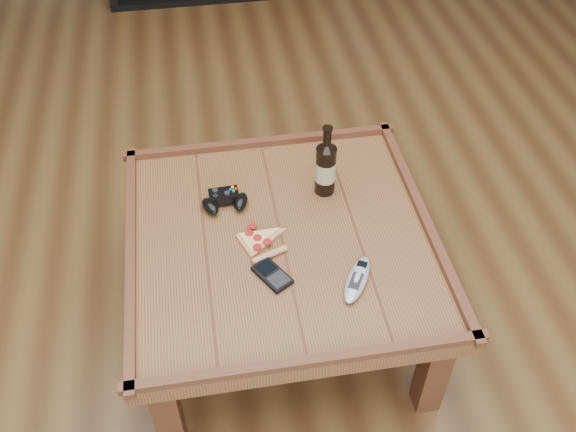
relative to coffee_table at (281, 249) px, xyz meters
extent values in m
plane|color=#442813|center=(0.00, 0.00, -0.39)|extent=(6.00, 6.00, 0.00)
cube|color=#552B18|center=(0.00, 0.00, 0.03)|extent=(1.00, 1.00, 0.06)
cube|color=#402111|center=(-0.42, -0.42, -0.20)|extent=(0.08, 0.08, 0.39)
cube|color=#402111|center=(0.42, -0.42, -0.20)|extent=(0.08, 0.08, 0.39)
cube|color=#402111|center=(-0.42, 0.42, -0.20)|extent=(0.08, 0.08, 0.39)
cube|color=#402111|center=(0.42, 0.42, -0.20)|extent=(0.08, 0.08, 0.39)
cube|color=#402111|center=(0.00, 0.48, 0.07)|extent=(1.03, 0.03, 0.03)
cube|color=#402111|center=(0.00, -0.48, 0.07)|extent=(1.03, 0.03, 0.03)
cube|color=#402111|center=(0.48, 0.00, 0.07)|extent=(0.03, 1.03, 0.03)
cube|color=#402111|center=(-0.48, 0.00, 0.07)|extent=(0.03, 1.03, 0.03)
cylinder|color=black|center=(0.18, 0.20, 0.15)|extent=(0.07, 0.07, 0.19)
cone|color=black|center=(0.18, 0.20, 0.26)|extent=(0.07, 0.07, 0.03)
cylinder|color=black|center=(0.18, 0.20, 0.30)|extent=(0.03, 0.03, 0.07)
cylinder|color=black|center=(0.18, 0.20, 0.33)|extent=(0.04, 0.04, 0.01)
cylinder|color=tan|center=(0.18, 0.20, 0.15)|extent=(0.07, 0.07, 0.08)
cube|color=black|center=(-0.17, 0.20, 0.08)|extent=(0.10, 0.07, 0.03)
ellipsoid|color=black|center=(-0.22, 0.16, 0.08)|extent=(0.08, 0.10, 0.04)
ellipsoid|color=black|center=(-0.11, 0.16, 0.08)|extent=(0.07, 0.10, 0.04)
cylinder|color=black|center=(-0.20, 0.21, 0.10)|extent=(0.02, 0.02, 0.01)
cylinder|color=black|center=(-0.16, 0.19, 0.10)|extent=(0.02, 0.02, 0.01)
cylinder|color=yellow|center=(-0.13, 0.22, 0.10)|extent=(0.01, 0.01, 0.01)
cylinder|color=red|center=(-0.12, 0.21, 0.10)|extent=(0.01, 0.01, 0.01)
cylinder|color=#0C33CC|center=(-0.14, 0.21, 0.10)|extent=(0.01, 0.01, 0.01)
cylinder|color=#0C9919|center=(-0.13, 0.20, 0.10)|extent=(0.01, 0.01, 0.01)
cylinder|color=tan|center=(-0.05, -0.08, 0.07)|extent=(0.12, 0.06, 0.02)
cylinder|color=#A11A14|center=(-0.09, -0.05, 0.08)|extent=(0.03, 0.03, 0.00)
cylinder|color=#A11A14|center=(-0.05, -0.03, 0.08)|extent=(0.03, 0.03, 0.00)
cylinder|color=#A11A14|center=(-0.08, -0.01, 0.08)|extent=(0.03, 0.03, 0.00)
cylinder|color=#A11A14|center=(-0.10, 0.02, 0.08)|extent=(0.03, 0.03, 0.00)
cylinder|color=#A11A14|center=(-0.09, 0.05, 0.08)|extent=(0.03, 0.03, 0.00)
cube|color=black|center=(-0.05, -0.16, 0.07)|extent=(0.13, 0.15, 0.02)
cube|color=black|center=(-0.07, -0.13, 0.08)|extent=(0.07, 0.07, 0.00)
cube|color=black|center=(-0.04, -0.19, 0.08)|extent=(0.08, 0.07, 0.00)
ellipsoid|color=#999DA6|center=(0.20, -0.23, 0.07)|extent=(0.15, 0.20, 0.03)
cube|color=black|center=(0.23, -0.18, 0.09)|extent=(0.04, 0.04, 0.00)
cube|color=black|center=(0.19, -0.24, 0.09)|extent=(0.06, 0.07, 0.00)
camera|label=1|loc=(-0.21, -1.42, 1.60)|focal=40.00mm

